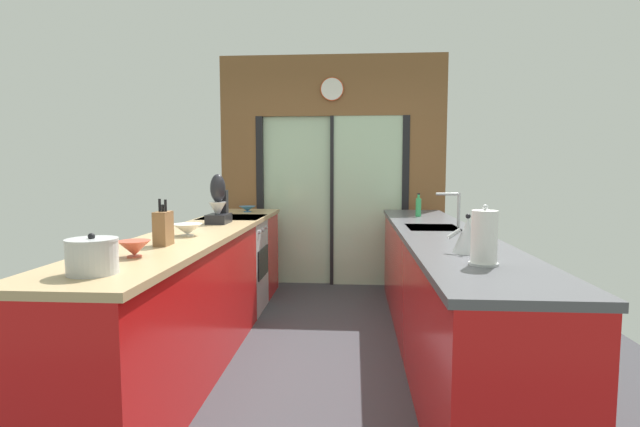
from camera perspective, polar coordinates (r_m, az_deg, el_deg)
ground_plane at (r=4.16m, az=0.21°, el=-14.28°), size 5.04×7.60×0.02m
back_wall_unit at (r=5.72m, az=1.44°, el=6.71°), size 2.64×0.12×2.70m
left_counter_run at (r=3.75m, az=-14.49°, el=-9.05°), size 0.62×3.80×0.92m
right_counter_run at (r=3.78m, az=13.97°, el=-8.94°), size 0.62×3.80×0.92m
sink_faucet at (r=3.95m, az=15.67°, el=1.04°), size 0.19×0.02×0.28m
oven_range at (r=4.80m, az=-10.20°, el=-5.93°), size 0.60×0.60×0.92m
mixing_bowl_near at (r=2.72m, az=-21.14°, el=-3.87°), size 0.17×0.17×0.09m
mixing_bowl_mid at (r=3.46m, az=-15.42°, el=-1.83°), size 0.20×0.20×0.08m
mixing_bowl_far at (r=5.26m, az=-8.60°, el=0.57°), size 0.18×0.18×0.06m
knife_block at (r=3.06m, az=-18.07°, el=-1.64°), size 0.08×0.14×0.28m
stand_mixer at (r=4.19m, az=-11.92°, el=1.06°), size 0.17×0.27×0.42m
stock_pot at (r=2.36m, az=-25.36°, el=-4.58°), size 0.22×0.22×0.18m
kettle at (r=2.78m, az=17.12°, el=-2.50°), size 0.25×0.16×0.22m
soap_bottle at (r=4.79m, az=11.57°, el=0.79°), size 0.05×0.05×0.23m
paper_towel_roll at (r=2.45m, az=18.87°, el=-2.76°), size 0.14×0.14×0.29m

